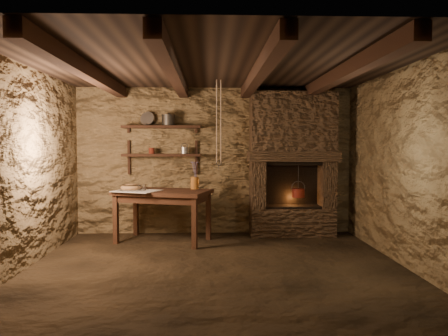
{
  "coord_description": "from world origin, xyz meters",
  "views": [
    {
      "loc": [
        -0.09,
        -5.21,
        1.46
      ],
      "look_at": [
        0.12,
        0.9,
        1.14
      ],
      "focal_mm": 35.0,
      "sensor_mm": 36.0,
      "label": 1
    }
  ],
  "objects_px": {
    "stoneware_jug": "(195,177)",
    "iron_stockpot": "(168,121)",
    "wooden_bowl": "(131,187)",
    "red_pot": "(298,192)",
    "work_table": "(163,214)"
  },
  "relations": [
    {
      "from": "wooden_bowl",
      "to": "iron_stockpot",
      "type": "distance_m",
      "value": 1.23
    },
    {
      "from": "work_table",
      "to": "iron_stockpot",
      "type": "bearing_deg",
      "value": 102.22
    },
    {
      "from": "stoneware_jug",
      "to": "iron_stockpot",
      "type": "bearing_deg",
      "value": 127.24
    },
    {
      "from": "work_table",
      "to": "red_pot",
      "type": "height_order",
      "value": "red_pot"
    },
    {
      "from": "stoneware_jug",
      "to": "red_pot",
      "type": "distance_m",
      "value": 1.69
    },
    {
      "from": "work_table",
      "to": "iron_stockpot",
      "type": "relative_size",
      "value": 7.32
    },
    {
      "from": "iron_stockpot",
      "to": "red_pot",
      "type": "bearing_deg",
      "value": -3.3
    },
    {
      "from": "wooden_bowl",
      "to": "iron_stockpot",
      "type": "bearing_deg",
      "value": 37.44
    },
    {
      "from": "wooden_bowl",
      "to": "red_pot",
      "type": "relative_size",
      "value": 0.6
    },
    {
      "from": "work_table",
      "to": "wooden_bowl",
      "type": "relative_size",
      "value": 4.78
    },
    {
      "from": "iron_stockpot",
      "to": "red_pot",
      "type": "distance_m",
      "value": 2.38
    },
    {
      "from": "stoneware_jug",
      "to": "iron_stockpot",
      "type": "distance_m",
      "value": 1.03
    },
    {
      "from": "work_table",
      "to": "iron_stockpot",
      "type": "distance_m",
      "value": 1.51
    },
    {
      "from": "stoneware_jug",
      "to": "iron_stockpot",
      "type": "relative_size",
      "value": 2.06
    },
    {
      "from": "stoneware_jug",
      "to": "iron_stockpot",
      "type": "xyz_separation_m",
      "value": [
        -0.43,
        0.33,
        0.88
      ]
    }
  ]
}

